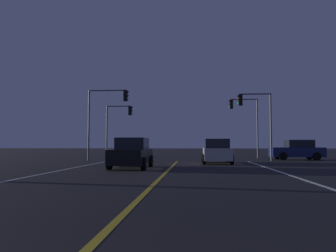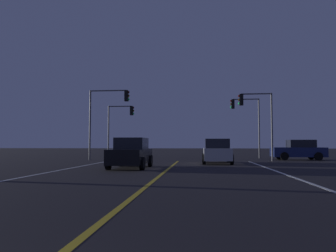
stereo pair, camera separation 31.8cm
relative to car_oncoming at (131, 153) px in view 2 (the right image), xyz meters
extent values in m
cube|color=silver|center=(7.63, -8.12, -0.82)|extent=(0.16, 31.27, 0.01)
cube|color=gold|center=(2.16, -8.12, -0.82)|extent=(0.16, 31.27, 0.01)
cylinder|color=black|center=(0.90, -1.41, -0.48)|extent=(0.22, 0.68, 0.68)
cylinder|color=black|center=(-0.90, -1.41, -0.48)|extent=(0.22, 0.68, 0.68)
cylinder|color=black|center=(0.90, 1.29, -0.48)|extent=(0.22, 0.68, 0.68)
cylinder|color=black|center=(-0.90, 1.29, -0.48)|extent=(0.22, 0.68, 0.68)
cube|color=black|center=(0.00, -0.06, -0.16)|extent=(1.80, 4.30, 0.80)
cube|color=black|center=(0.00, 0.19, 0.56)|extent=(1.60, 2.10, 0.64)
cube|color=red|center=(0.60, 2.04, -0.06)|extent=(0.24, 0.08, 0.16)
cube|color=red|center=(-0.60, 2.04, -0.06)|extent=(0.24, 0.08, 0.16)
cylinder|color=black|center=(10.80, 9.59, -0.48)|extent=(0.68, 0.22, 0.68)
cylinder|color=black|center=(10.80, 11.39, -0.48)|extent=(0.68, 0.22, 0.68)
cylinder|color=black|center=(13.50, 9.59, -0.48)|extent=(0.68, 0.22, 0.68)
cylinder|color=black|center=(13.50, 11.39, -0.48)|extent=(0.68, 0.22, 0.68)
cube|color=navy|center=(12.15, 10.49, -0.16)|extent=(4.30, 1.80, 0.80)
cube|color=black|center=(12.40, 10.49, 0.56)|extent=(2.10, 1.60, 0.64)
cube|color=red|center=(14.25, 9.89, -0.06)|extent=(0.08, 0.24, 0.16)
cube|color=red|center=(14.25, 11.09, -0.06)|extent=(0.08, 0.24, 0.16)
cylinder|color=black|center=(4.14, 6.21, -0.48)|extent=(0.22, 0.68, 0.68)
cylinder|color=black|center=(5.94, 6.21, -0.48)|extent=(0.22, 0.68, 0.68)
cylinder|color=black|center=(4.14, 3.51, -0.48)|extent=(0.22, 0.68, 0.68)
cylinder|color=black|center=(5.94, 3.51, -0.48)|extent=(0.22, 0.68, 0.68)
cube|color=#B7BABF|center=(5.04, 4.86, -0.16)|extent=(1.80, 4.30, 0.80)
cube|color=black|center=(5.04, 4.61, 0.56)|extent=(1.60, 2.10, 0.64)
cube|color=red|center=(4.44, 2.76, -0.06)|extent=(0.24, 0.08, 0.16)
cube|color=red|center=(5.64, 2.76, -0.06)|extent=(0.24, 0.08, 0.16)
cylinder|color=#4C4C51|center=(9.50, 8.02, 1.86)|extent=(0.14, 0.14, 5.36)
cylinder|color=#4C4C51|center=(8.33, 8.02, 4.49)|extent=(2.33, 0.10, 0.10)
cube|color=black|center=(7.17, 8.02, 4.04)|extent=(0.28, 0.36, 0.90)
sphere|color=#3A0605|center=(7.01, 8.02, 4.34)|extent=(0.20, 0.20, 0.20)
sphere|color=#3C2706|center=(7.01, 8.02, 4.04)|extent=(0.20, 0.20, 0.20)
sphere|color=#19E059|center=(7.01, 8.02, 3.74)|extent=(0.20, 0.20, 0.20)
cylinder|color=#4C4C51|center=(-5.18, 8.02, 2.08)|extent=(0.14, 0.14, 5.81)
cylinder|color=#4C4C51|center=(-3.65, 8.02, 4.94)|extent=(3.05, 0.10, 0.10)
cube|color=black|center=(-2.12, 8.02, 4.49)|extent=(0.28, 0.36, 0.90)
sphere|color=#3A0605|center=(-1.96, 8.02, 4.79)|extent=(0.20, 0.20, 0.20)
sphere|color=#3C2706|center=(-1.96, 8.02, 4.49)|extent=(0.20, 0.20, 0.20)
sphere|color=#19E059|center=(-1.96, 8.02, 4.19)|extent=(0.20, 0.20, 0.20)
cylinder|color=#4C4C51|center=(9.50, 13.52, 2.03)|extent=(0.14, 0.14, 5.70)
cylinder|color=#4C4C51|center=(8.28, 13.52, 4.82)|extent=(2.43, 0.10, 0.10)
cube|color=black|center=(7.07, 13.52, 4.37)|extent=(0.28, 0.36, 0.90)
sphere|color=#3A0605|center=(6.91, 13.52, 4.67)|extent=(0.20, 0.20, 0.20)
sphere|color=#3C2706|center=(6.91, 13.52, 4.37)|extent=(0.20, 0.20, 0.20)
sphere|color=#19E059|center=(6.91, 13.52, 4.07)|extent=(0.20, 0.20, 0.20)
cylinder|color=#4C4C51|center=(-5.18, 13.52, 1.75)|extent=(0.14, 0.14, 5.15)
cylinder|color=#4C4C51|center=(-4.02, 13.52, 4.28)|extent=(2.33, 0.10, 0.10)
cube|color=black|center=(-2.85, 13.52, 3.83)|extent=(0.28, 0.36, 0.90)
sphere|color=#3A0605|center=(-2.69, 13.52, 4.13)|extent=(0.20, 0.20, 0.20)
sphere|color=#3C2706|center=(-2.69, 13.52, 3.83)|extent=(0.20, 0.20, 0.20)
sphere|color=#19E059|center=(-2.69, 13.52, 3.53)|extent=(0.20, 0.20, 0.20)
camera|label=1|loc=(3.54, -18.03, 0.53)|focal=34.74mm
camera|label=2|loc=(3.85, -18.03, 0.53)|focal=34.74mm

